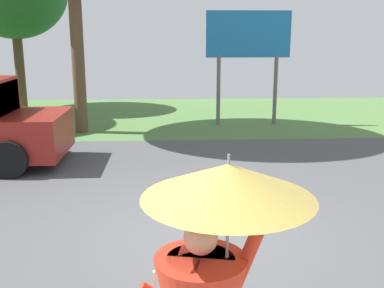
# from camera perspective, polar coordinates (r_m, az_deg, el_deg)

# --- Properties ---
(ground_plane) EXTENTS (40.00, 22.00, 0.20)m
(ground_plane) POSITION_cam_1_polar(r_m,az_deg,el_deg) (9.59, 0.46, -3.93)
(ground_plane) COLOR #4C4C4F
(roadside_billboard) EXTENTS (2.60, 0.12, 3.50)m
(roadside_billboard) POSITION_cam_1_polar(r_m,az_deg,el_deg) (14.55, 6.98, 12.36)
(roadside_billboard) COLOR slate
(roadside_billboard) RESTS_ON ground_plane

